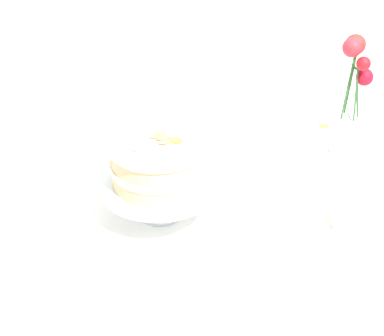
% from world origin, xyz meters
% --- Properties ---
extents(dining_table, '(1.40, 1.00, 0.74)m').
position_xyz_m(dining_table, '(0.00, -0.03, 0.65)').
color(dining_table, white).
rests_on(dining_table, ground).
extents(linen_napkin, '(0.37, 0.37, 0.00)m').
position_xyz_m(linen_napkin, '(-0.14, 0.00, 0.74)').
color(linen_napkin, white).
rests_on(linen_napkin, dining_table).
extents(cake_stand, '(0.29, 0.29, 0.10)m').
position_xyz_m(cake_stand, '(-0.14, 0.00, 0.82)').
color(cake_stand, silver).
rests_on(cake_stand, linen_napkin).
extents(layer_cake, '(0.23, 0.23, 0.12)m').
position_xyz_m(layer_cake, '(-0.14, 0.00, 0.90)').
color(layer_cake, beige).
rests_on(layer_cake, cake_stand).
extents(flower_vase, '(0.10, 0.10, 0.34)m').
position_xyz_m(flower_vase, '(0.44, 0.14, 0.89)').
color(flower_vase, silver).
rests_on(flower_vase, dining_table).
extents(teacup, '(0.12, 0.11, 0.07)m').
position_xyz_m(teacup, '(0.27, -0.18, 0.77)').
color(teacup, silver).
rests_on(teacup, dining_table).
extents(loose_petal_1, '(0.05, 0.04, 0.01)m').
position_xyz_m(loose_petal_1, '(0.45, 0.28, 0.74)').
color(loose_petal_1, yellow).
rests_on(loose_petal_1, dining_table).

